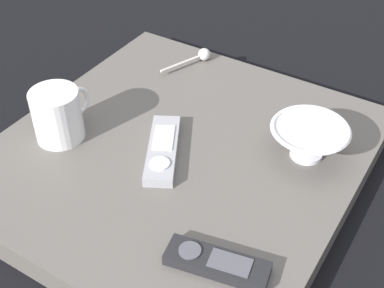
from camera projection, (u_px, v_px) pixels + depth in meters
The scene contains 7 objects.
ground_plane at pixel (179, 167), 1.00m from camera, with size 6.00×6.00×0.00m, color black.
table at pixel (179, 158), 0.99m from camera, with size 0.66×0.63×0.05m.
cereal_bowl at pixel (309, 139), 0.94m from camera, with size 0.14×0.14×0.06m.
coffee_mug at pixel (58, 115), 0.97m from camera, with size 0.12×0.09×0.10m.
teaspoon at pixel (201, 56), 1.20m from camera, with size 0.13×0.06×0.03m.
tv_remote_near at pixel (163, 149), 0.96m from camera, with size 0.18×0.13×0.02m.
tv_remote_far at pixel (217, 263), 0.76m from camera, with size 0.08×0.16×0.02m.
Camera 1 is at (-0.62, -0.41, 0.68)m, focal length 49.53 mm.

